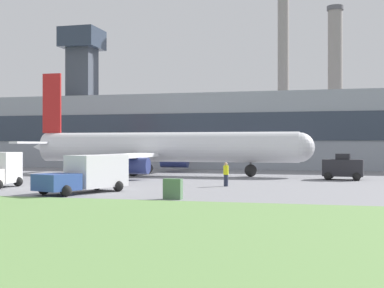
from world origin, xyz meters
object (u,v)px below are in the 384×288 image
(airplane, at_px, (161,148))
(fuel_truck, at_px, (88,174))
(pushback_tug, at_px, (343,168))
(ground_crew_person, at_px, (226,174))

(airplane, distance_m, fuel_truck, 19.28)
(pushback_tug, xyz_separation_m, ground_crew_person, (-8.54, -9.73, -0.14))
(airplane, relative_size, pushback_tug, 8.17)
(pushback_tug, bearing_deg, ground_crew_person, -131.28)
(pushback_tug, bearing_deg, airplane, 172.58)
(fuel_truck, bearing_deg, ground_crew_person, 43.40)
(fuel_truck, relative_size, ground_crew_person, 3.74)
(airplane, height_order, ground_crew_person, airplane)
(pushback_tug, height_order, fuel_truck, fuel_truck)
(fuel_truck, xyz_separation_m, ground_crew_person, (7.60, 7.19, -0.28))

